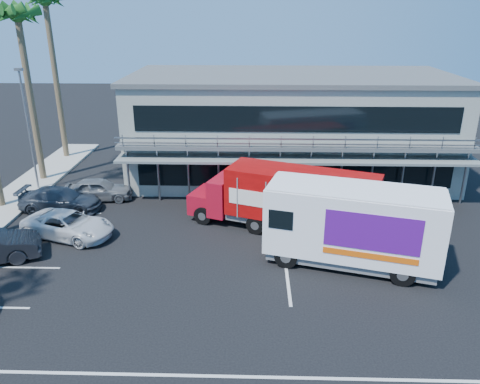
{
  "coord_description": "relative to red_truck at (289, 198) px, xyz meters",
  "views": [
    {
      "loc": [
        0.36,
        -18.29,
        11.45
      ],
      "look_at": [
        -0.31,
        5.1,
        2.3
      ],
      "focal_mm": 35.0,
      "sensor_mm": 36.0,
      "label": 1
    }
  ],
  "objects": [
    {
      "name": "white_van",
      "position": [
        2.72,
        -3.65,
        0.15
      ],
      "size": [
        8.43,
        4.79,
        3.9
      ],
      "rotation": [
        0.0,
        0.0,
        -0.27
      ],
      "color": "white",
      "rests_on": "ground"
    },
    {
      "name": "parked_car_d",
      "position": [
        -13.62,
        2.34,
        -1.22
      ],
      "size": [
        4.94,
        2.13,
        1.42
      ],
      "primitive_type": "imported",
      "rotation": [
        0.0,
        0.0,
        1.54
      ],
      "color": "#323943",
      "rests_on": "ground"
    },
    {
      "name": "palm_e",
      "position": [
        -17.03,
        7.74,
        8.65
      ],
      "size": [
        2.8,
        2.8,
        12.25
      ],
      "color": "brown",
      "rests_on": "ground"
    },
    {
      "name": "palm_f",
      "position": [
        -17.43,
        13.24,
        9.54
      ],
      "size": [
        2.8,
        2.8,
        13.25
      ],
      "color": "brown",
      "rests_on": "ground"
    },
    {
      "name": "parked_car_e",
      "position": [
        -11.83,
        4.12,
        -1.21
      ],
      "size": [
        4.38,
        2.14,
        1.44
      ],
      "primitive_type": "imported",
      "rotation": [
        0.0,
        0.0,
        1.68
      ],
      "color": "slate",
      "rests_on": "ground"
    },
    {
      "name": "building",
      "position": [
        0.67,
        9.68,
        1.73
      ],
      "size": [
        22.4,
        12.0,
        7.3
      ],
      "color": "gray",
      "rests_on": "ground"
    },
    {
      "name": "parked_car_c",
      "position": [
        -11.83,
        -1.13,
        -1.24
      ],
      "size": [
        5.41,
        3.67,
        1.38
      ],
      "primitive_type": "imported",
      "rotation": [
        0.0,
        0.0,
        1.26
      ],
      "color": "silver",
      "rests_on": "ground"
    },
    {
      "name": "ground",
      "position": [
        -2.33,
        -5.26,
        -1.93
      ],
      "size": [
        120.0,
        120.0,
        0.0
      ],
      "primitive_type": "plane",
      "color": "black",
      "rests_on": "ground"
    },
    {
      "name": "red_truck",
      "position": [
        0.0,
        0.0,
        0.0
      ],
      "size": [
        10.58,
        5.92,
        3.51
      ],
      "rotation": [
        0.0,
        0.0,
        -0.36
      ],
      "color": "maroon",
      "rests_on": "ground"
    },
    {
      "name": "light_pole_far",
      "position": [
        -16.53,
        5.74,
        2.58
      ],
      "size": [
        0.5,
        0.25,
        8.09
      ],
      "color": "gray",
      "rests_on": "ground"
    }
  ]
}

